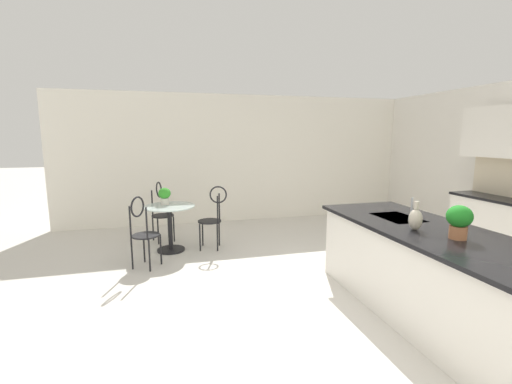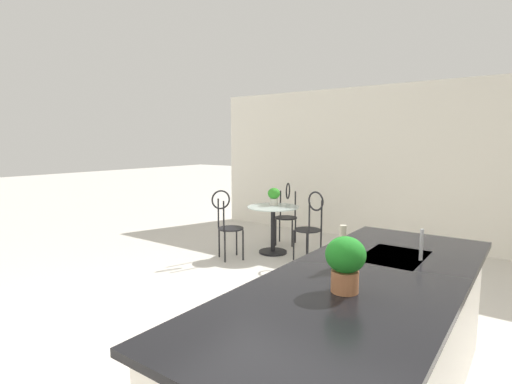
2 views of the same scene
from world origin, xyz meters
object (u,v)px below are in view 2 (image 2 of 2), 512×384
at_px(bistro_table, 273,225).
at_px(chair_near_window, 227,221).
at_px(chair_by_island, 287,211).
at_px(potted_plant_counter_near, 345,261).
at_px(potted_plant_on_table, 274,195).
at_px(chair_toward_desk, 311,223).
at_px(vase_on_counter, 342,253).

height_order(bistro_table, chair_near_window, chair_near_window).
xyz_separation_m(chair_by_island, potted_plant_counter_near, (3.71, 2.63, 0.52)).
bearing_deg(potted_plant_on_table, chair_by_island, -172.45).
bearing_deg(chair_by_island, potted_plant_counter_near, 35.31).
bearing_deg(chair_near_window, potted_plant_on_table, 159.25).
relative_size(bistro_table, chair_near_window, 0.77).
bearing_deg(chair_toward_desk, potted_plant_on_table, -103.14).
height_order(chair_toward_desk, potted_plant_counter_near, potted_plant_counter_near).
bearing_deg(vase_on_counter, potted_plant_on_table, -140.05).
distance_m(chair_toward_desk, vase_on_counter, 3.18).
xyz_separation_m(potted_plant_counter_near, vase_on_counter, (-0.35, -0.17, -0.07)).
xyz_separation_m(chair_by_island, chair_toward_desk, (0.68, 0.82, 0.00)).
height_order(potted_plant_on_table, potted_plant_counter_near, potted_plant_counter_near).
relative_size(chair_by_island, vase_on_counter, 3.62).
height_order(bistro_table, vase_on_counter, vase_on_counter).
relative_size(chair_toward_desk, vase_on_counter, 3.62).
xyz_separation_m(chair_by_island, potted_plant_on_table, (0.50, 0.07, 0.32)).
distance_m(chair_near_window, potted_plant_counter_near, 3.78).
bearing_deg(bistro_table, chair_by_island, -167.96).
distance_m(bistro_table, chair_near_window, 0.78).
height_order(chair_near_window, vase_on_counter, vase_on_counter).
relative_size(chair_near_window, chair_by_island, 1.00).
distance_m(bistro_table, vase_on_counter, 3.64).
bearing_deg(chair_near_window, vase_on_counter, 52.61).
relative_size(bistro_table, vase_on_counter, 2.78).
relative_size(bistro_table, chair_toward_desk, 0.77).
relative_size(chair_near_window, chair_toward_desk, 1.00).
height_order(chair_by_island, potted_plant_on_table, chair_by_island).
xyz_separation_m(bistro_table, vase_on_counter, (2.74, 2.33, 0.58)).
bearing_deg(chair_toward_desk, chair_by_island, -129.62).
relative_size(chair_by_island, chair_toward_desk, 1.00).
relative_size(chair_by_island, potted_plant_counter_near, 3.39).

